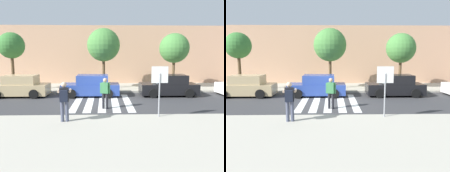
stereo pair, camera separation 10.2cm
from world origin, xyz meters
TOP-DOWN VIEW (x-y plane):
  - ground_plane at (0.00, 0.00)m, footprint 120.00×120.00m
  - sidewalk_near at (0.00, -6.20)m, footprint 60.00×6.00m
  - sidewalk_far at (0.00, 6.00)m, footprint 60.00×4.80m
  - building_facade_far at (0.00, 10.40)m, footprint 56.00×4.00m
  - crosswalk_stripe_0 at (-1.60, 0.20)m, footprint 0.44×5.20m
  - crosswalk_stripe_1 at (-0.80, 0.20)m, footprint 0.44×5.20m
  - crosswalk_stripe_2 at (0.00, 0.20)m, footprint 0.44×5.20m
  - crosswalk_stripe_3 at (0.80, 0.20)m, footprint 0.44×5.20m
  - crosswalk_stripe_4 at (1.60, 0.20)m, footprint 0.44×5.20m
  - stop_sign at (2.68, -3.56)m, footprint 0.76×0.08m
  - photographer_with_backpack at (-1.57, -4.23)m, footprint 0.64×0.88m
  - pedestrian_crossing at (0.17, -1.47)m, footprint 0.56×0.34m
  - parked_car_tan at (-5.95, 2.30)m, footprint 4.10×1.92m
  - parked_car_blue at (-0.83, 2.30)m, footprint 4.10×1.92m
  - parked_car_black at (4.85, 2.30)m, footprint 4.10×1.92m
  - street_tree_west at (-7.18, 4.20)m, footprint 2.05×2.05m
  - street_tree_center at (0.06, 5.04)m, footprint 2.74×2.74m
  - street_tree_east at (6.02, 5.03)m, footprint 2.48×2.48m

SIDE VIEW (x-z plane):
  - ground_plane at x=0.00m, z-range 0.00..0.00m
  - crosswalk_stripe_0 at x=-1.60m, z-range 0.00..0.01m
  - crosswalk_stripe_1 at x=-0.80m, z-range 0.00..0.01m
  - crosswalk_stripe_2 at x=0.00m, z-range 0.00..0.01m
  - crosswalk_stripe_3 at x=0.80m, z-range 0.00..0.01m
  - crosswalk_stripe_4 at x=1.60m, z-range 0.00..0.01m
  - sidewalk_near at x=0.00m, z-range 0.00..0.14m
  - sidewalk_far at x=0.00m, z-range 0.00..0.14m
  - parked_car_tan at x=-5.95m, z-range -0.05..1.50m
  - parked_car_blue at x=-0.83m, z-range -0.05..1.50m
  - parked_car_black at x=4.85m, z-range -0.05..1.50m
  - pedestrian_crossing at x=0.17m, z-range 0.11..1.84m
  - photographer_with_backpack at x=-1.57m, z-range 0.31..2.03m
  - stop_sign at x=2.68m, z-range 0.67..3.01m
  - building_facade_far at x=0.00m, z-range 0.00..5.83m
  - street_tree_east at x=6.02m, z-range 1.20..5.85m
  - street_tree_west at x=-7.18m, z-range 1.37..5.97m
  - street_tree_center at x=0.06m, z-range 1.27..6.30m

